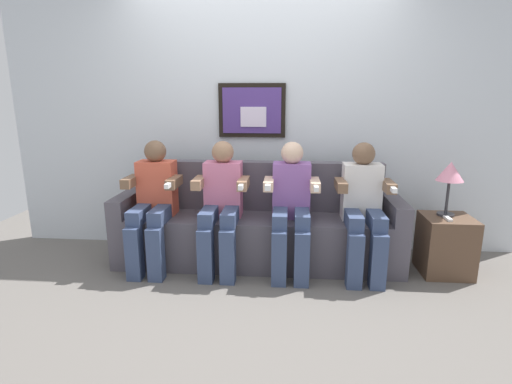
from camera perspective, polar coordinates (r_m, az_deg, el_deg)
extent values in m
plane|color=#66605B|center=(3.44, -0.21, -12.01)|extent=(6.40, 6.40, 0.00)
cube|color=silver|center=(3.87, 0.77, 10.85)|extent=(4.92, 0.05, 2.60)
cube|color=black|center=(3.83, -0.58, 11.58)|extent=(0.63, 0.03, 0.50)
cube|color=#4C337F|center=(3.82, -0.60, 11.57)|extent=(0.55, 0.02, 0.42)
cube|color=silver|center=(3.81, -0.37, 10.70)|extent=(0.24, 0.02, 0.18)
cube|color=#514C56|center=(3.62, 0.18, -6.81)|extent=(2.24, 0.58, 0.45)
cube|color=#514C56|center=(3.70, 0.46, 0.94)|extent=(2.24, 0.14, 0.45)
cube|color=#514C56|center=(3.86, -17.79, -4.79)|extent=(0.14, 0.58, 0.62)
cube|color=#514C56|center=(3.69, 19.05, -5.74)|extent=(0.14, 0.58, 0.62)
cube|color=#D8593F|center=(3.65, -13.92, 0.60)|extent=(0.32, 0.20, 0.48)
sphere|color=brown|center=(3.59, -14.21, 5.66)|extent=(0.19, 0.19, 0.19)
cube|color=#38476B|center=(3.54, -16.15, -2.94)|extent=(0.12, 0.40, 0.12)
cube|color=#38476B|center=(3.48, -13.38, -3.05)|extent=(0.12, 0.40, 0.12)
cube|color=#38476B|center=(3.46, -17.00, -8.41)|extent=(0.12, 0.12, 0.45)
cube|color=#38476B|center=(3.40, -14.15, -8.62)|extent=(0.12, 0.12, 0.45)
cube|color=brown|center=(3.59, -17.47, 1.46)|extent=(0.08, 0.28, 0.08)
cube|color=brown|center=(3.46, -11.63, 1.39)|extent=(0.08, 0.28, 0.08)
cube|color=white|center=(3.31, -12.41, 0.97)|extent=(0.04, 0.13, 0.04)
cube|color=pink|center=(3.51, -4.67, 0.44)|extent=(0.32, 0.20, 0.48)
sphere|color=#9E7556|center=(3.45, -4.77, 5.71)|extent=(0.19, 0.19, 0.19)
cube|color=#38476B|center=(3.38, -6.67, -3.28)|extent=(0.12, 0.40, 0.12)
cube|color=#38476B|center=(3.35, -3.64, -3.37)|extent=(0.12, 0.40, 0.12)
cube|color=#38476B|center=(3.29, -7.21, -9.05)|extent=(0.12, 0.12, 0.45)
cube|color=#38476B|center=(3.26, -4.08, -9.20)|extent=(0.12, 0.12, 0.45)
cube|color=#9E7556|center=(3.41, -8.17, 1.34)|extent=(0.08, 0.28, 0.08)
cube|color=#9E7556|center=(3.35, -1.82, 1.24)|extent=(0.08, 0.28, 0.08)
cube|color=white|center=(3.19, -2.14, 0.80)|extent=(0.04, 0.13, 0.04)
cube|color=#8C59A5|center=(3.46, 5.09, 0.25)|extent=(0.32, 0.20, 0.48)
sphere|color=beige|center=(3.40, 5.20, 5.59)|extent=(0.19, 0.19, 0.19)
cube|color=#38476B|center=(3.32, 3.48, -3.55)|extent=(0.12, 0.40, 0.12)
cube|color=#38476B|center=(3.32, 6.59, -3.61)|extent=(0.12, 0.40, 0.12)
cube|color=#38476B|center=(3.23, 3.32, -9.44)|extent=(0.12, 0.12, 0.45)
cube|color=#38476B|center=(3.23, 6.56, -9.50)|extent=(0.12, 0.12, 0.45)
cube|color=beige|center=(3.33, 1.85, 1.17)|extent=(0.08, 0.28, 0.08)
cube|color=beige|center=(3.33, 8.39, 1.05)|extent=(0.08, 0.28, 0.08)
cube|color=white|center=(3.18, 8.57, 0.59)|extent=(0.04, 0.13, 0.04)
cube|color=white|center=(3.17, 1.71, 0.73)|extent=(0.04, 0.10, 0.04)
cube|color=white|center=(3.52, 14.82, 0.06)|extent=(0.32, 0.20, 0.48)
sphere|color=brown|center=(3.46, 15.15, 5.31)|extent=(0.19, 0.19, 0.19)
cube|color=#38476B|center=(3.36, 13.69, -3.70)|extent=(0.12, 0.40, 0.12)
cube|color=#38476B|center=(3.39, 16.70, -3.72)|extent=(0.12, 0.40, 0.12)
cube|color=#38476B|center=(3.27, 13.94, -9.52)|extent=(0.12, 0.12, 0.45)
cube|color=#38476B|center=(3.30, 17.06, -9.48)|extent=(0.12, 0.12, 0.45)
cube|color=brown|center=(3.35, 12.05, 0.97)|extent=(0.08, 0.28, 0.08)
cube|color=brown|center=(3.42, 18.37, 0.82)|extent=(0.08, 0.28, 0.08)
cube|color=white|center=(3.27, 19.02, 0.37)|extent=(0.04, 0.13, 0.04)
cube|color=brown|center=(3.78, 25.45, -6.87)|extent=(0.40, 0.40, 0.50)
cylinder|color=#333338|center=(3.74, 25.46, -2.90)|extent=(0.14, 0.14, 0.02)
cylinder|color=#333338|center=(3.70, 25.70, -0.67)|extent=(0.02, 0.02, 0.28)
cone|color=pink|center=(3.66, 26.05, 2.67)|extent=(0.22, 0.22, 0.16)
cube|color=white|center=(3.63, 25.72, -3.40)|extent=(0.04, 0.13, 0.02)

